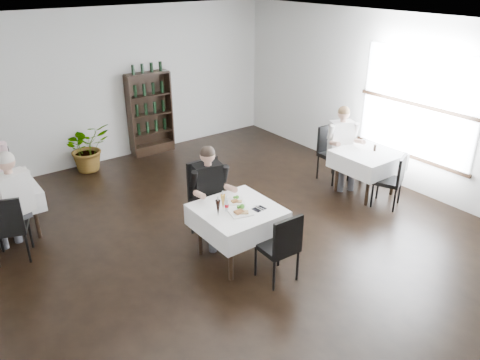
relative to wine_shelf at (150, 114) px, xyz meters
name	(u,v)px	position (x,y,z in m)	size (l,w,h in m)	color
room_shell	(256,152)	(-0.60, -4.31, 0.65)	(9.00, 9.00, 9.00)	black
window_right	(417,107)	(2.88, -4.31, 0.65)	(0.06, 2.30, 1.85)	white
wine_shelf	(150,114)	(0.00, 0.00, 0.00)	(0.90, 0.28, 1.75)	black
main_table	(237,218)	(-0.90, -4.31, -0.23)	(1.03, 1.03, 0.77)	black
left_table	(2,198)	(-3.30, -1.81, -0.23)	(0.98, 0.98, 0.77)	black
right_table	(367,160)	(2.10, -4.01, -0.23)	(0.98, 0.98, 0.77)	black
potted_tree	(87,147)	(-1.44, -0.11, -0.37)	(0.85, 0.74, 0.95)	#26561D
main_chair_far	(209,193)	(-0.84, -3.52, -0.20)	(0.54, 0.54, 1.14)	black
main_chair_near	(281,244)	(-0.77, -5.07, -0.30)	(0.45, 0.46, 0.96)	black
left_chair_near	(8,225)	(-3.39, -2.57, -0.29)	(0.57, 0.57, 0.98)	black
right_chair_far	(331,149)	(2.07, -3.21, -0.27)	(0.47, 0.48, 1.02)	black
right_chair_near	(393,178)	(2.05, -4.61, -0.32)	(0.56, 0.56, 0.92)	black
diner_main	(210,188)	(-0.94, -3.73, 0.00)	(0.59, 0.62, 1.45)	#3D3E45
diner_left_near	(11,195)	(-3.26, -2.40, 0.04)	(0.65, 0.69, 1.53)	#3D3E45
diner_right_far	(343,141)	(2.02, -3.51, 0.00)	(0.65, 0.69, 1.46)	#3D3E45
plate_far	(236,201)	(-0.81, -4.16, -0.06)	(0.29, 0.29, 0.07)	white
plate_near	(240,211)	(-0.94, -4.44, -0.06)	(0.34, 0.34, 0.09)	white
pilsner_dark	(218,208)	(-1.22, -4.34, 0.04)	(0.07, 0.07, 0.28)	black
pilsner_lager	(223,202)	(-1.08, -4.25, 0.04)	(0.07, 0.07, 0.28)	gold
coke_bottle	(227,205)	(-1.05, -4.29, 0.01)	(0.06, 0.06, 0.22)	silver
napkin_cutlery	(259,209)	(-0.68, -4.51, -0.07)	(0.17, 0.18, 0.02)	black
pepper_mill	(375,148)	(2.24, -4.04, -0.02)	(0.04, 0.04, 0.11)	black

